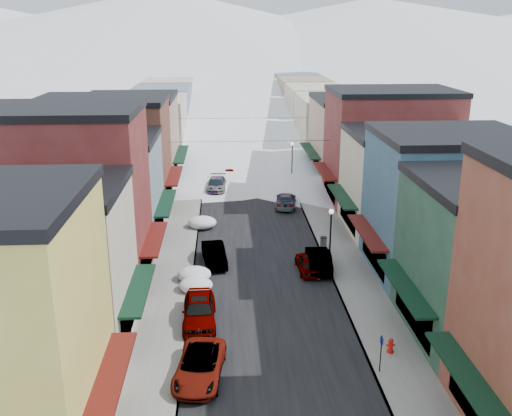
{
  "coord_description": "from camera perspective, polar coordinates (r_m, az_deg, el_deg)",
  "views": [
    {
      "loc": [
        -2.6,
        -17.16,
        17.51
      ],
      "look_at": [
        0.0,
        28.59,
        2.73
      ],
      "focal_mm": 40.0,
      "sensor_mm": 36.0,
      "label": 1
    }
  ],
  "objects": [
    {
      "name": "car_gray_suv",
      "position": [
        42.57,
        5.28,
        -5.48
      ],
      "size": [
        1.76,
        4.08,
        1.37
      ],
      "primitive_type": "imported",
      "rotation": [
        0.0,
        0.0,
        3.18
      ],
      "color": "gray",
      "rests_on": "ground"
    },
    {
      "name": "bldg_l_cream",
      "position": [
        33.97,
        -21.25,
        -5.46
      ],
      "size": [
        11.3,
        8.2,
        9.5
      ],
      "color": "beige",
      "rests_on": "ground"
    },
    {
      "name": "bldg_r_brick_far",
      "position": [
        59.78,
        13.2,
        6.06
      ],
      "size": [
        13.3,
        9.2,
        11.5
      ],
      "color": "maroon",
      "rests_on": "ground"
    },
    {
      "name": "curb_right",
      "position": [
        79.47,
        2.36,
        5.19
      ],
      "size": [
        0.1,
        160.0,
        0.15
      ],
      "primitive_type": "cube",
      "color": "slate",
      "rests_on": "ground"
    },
    {
      "name": "car_dark_hatch",
      "position": [
        43.87,
        -4.19,
        -4.64
      ],
      "size": [
        2.16,
        4.68,
        1.49
      ],
      "primitive_type": "imported",
      "rotation": [
        0.0,
        0.0,
        0.13
      ],
      "color": "black",
      "rests_on": "ground"
    },
    {
      "name": "bldg_l_grayblue",
      "position": [
        49.11,
        -15.59,
        1.85
      ],
      "size": [
        11.3,
        9.2,
        9.0
      ],
      "color": "gray",
      "rests_on": "ground"
    },
    {
      "name": "car_lane_silver",
      "position": [
        67.24,
        -2.7,
        3.36
      ],
      "size": [
        1.81,
        4.1,
        1.37
      ],
      "primitive_type": "imported",
      "rotation": [
        0.0,
        0.0,
        0.05
      ],
      "color": "gray",
      "rests_on": "ground"
    },
    {
      "name": "road",
      "position": [
        79.16,
        -1.3,
        5.09
      ],
      "size": [
        10.0,
        160.0,
        0.01
      ],
      "primitive_type": "cube",
      "color": "black",
      "rests_on": "ground"
    },
    {
      "name": "car_silver_wagon",
      "position": [
        62.8,
        -3.96,
        2.34
      ],
      "size": [
        2.39,
        5.2,
        1.47
      ],
      "primitive_type": "imported",
      "rotation": [
        0.0,
        0.0,
        -0.06
      ],
      "color": "#9FA3A6",
      "rests_on": "ground"
    },
    {
      "name": "bldg_r_green",
      "position": [
        35.53,
        23.49,
        -4.73
      ],
      "size": [
        11.3,
        9.2,
        9.5
      ],
      "color": "#224734",
      "rests_on": "ground"
    },
    {
      "name": "distant_blocks",
      "position": [
        101.1,
        -1.78,
        10.19
      ],
      "size": [
        34.0,
        55.0,
        8.0
      ],
      "color": "gray",
      "rests_on": "ground"
    },
    {
      "name": "car_silver_sedan",
      "position": [
        35.57,
        -5.7,
        -10.14
      ],
      "size": [
        2.15,
        5.07,
        1.71
      ],
      "primitive_type": "imported",
      "rotation": [
        0.0,
        0.0,
        0.02
      ],
      "color": "gray",
      "rests_on": "ground"
    },
    {
      "name": "bldg_r_cream",
      "position": [
        51.56,
        15.3,
        2.62
      ],
      "size": [
        12.3,
        9.2,
        9.0
      ],
      "color": "beige",
      "rests_on": "ground"
    },
    {
      "name": "fire_hydrant",
      "position": [
        33.31,
        13.3,
        -13.29
      ],
      "size": [
        0.5,
        0.38,
        0.86
      ],
      "color": "red",
      "rests_on": "sidewalk_right"
    },
    {
      "name": "sidewalk_right",
      "position": [
        79.64,
        3.48,
        5.19
      ],
      "size": [
        3.2,
        160.0,
        0.15
      ],
      "primitive_type": "cube",
      "color": "gray",
      "rests_on": "ground"
    },
    {
      "name": "bldg_r_tan",
      "position": [
        69.2,
        10.07,
        6.98
      ],
      "size": [
        11.3,
        11.2,
        9.5
      ],
      "color": "tan",
      "rests_on": "ground"
    },
    {
      "name": "sidewalk_left",
      "position": [
        79.2,
        -6.09,
        5.06
      ],
      "size": [
        3.2,
        160.0,
        0.15
      ],
      "primitive_type": "cube",
      "color": "gray",
      "rests_on": "ground"
    },
    {
      "name": "bldg_l_tan",
      "position": [
        67.19,
        -12.35,
        6.74
      ],
      "size": [
        11.3,
        11.2,
        10.0
      ],
      "color": "tan",
      "rests_on": "ground"
    },
    {
      "name": "car_white_suv",
      "position": [
        30.69,
        -5.66,
        -15.44
      ],
      "size": [
        2.92,
        5.28,
        1.4
      ],
      "primitive_type": "imported",
      "rotation": [
        0.0,
        0.0,
        -0.12
      ],
      "color": "silver",
      "rests_on": "ground"
    },
    {
      "name": "car_green_sedan",
      "position": [
        42.99,
        6.27,
        -5.12
      ],
      "size": [
        1.97,
        4.92,
        1.59
      ],
      "primitive_type": "imported",
      "rotation": [
        0.0,
        0.0,
        3.08
      ],
      "color": "black",
      "rests_on": "ground"
    },
    {
      "name": "overhead_cables",
      "position": [
        65.69,
        -0.94,
        7.96
      ],
      "size": [
        16.4,
        15.04,
        0.04
      ],
      "color": "black",
      "rests_on": "ground"
    },
    {
      "name": "streetlamp_near",
      "position": [
        42.73,
        7.47,
        -2.2
      ],
      "size": [
        0.37,
        0.37,
        4.45
      ],
      "color": "black",
      "rests_on": "sidewalk_right"
    },
    {
      "name": "snow_pile_near",
      "position": [
        39.72,
        -6.01,
        -7.64
      ],
      "size": [
        2.32,
        2.63,
        0.98
      ],
      "color": "white",
      "rests_on": "ground"
    },
    {
      "name": "car_black_sedan",
      "position": [
        57.33,
        3.0,
        0.81
      ],
      "size": [
        2.64,
        5.12,
        1.42
      ],
      "primitive_type": "imported",
      "rotation": [
        0.0,
        0.0,
        3.0
      ],
      "color": "black",
      "rests_on": "ground"
    },
    {
      "name": "snow_pile_far",
      "position": [
        51.58,
        -5.38,
        -1.44
      ],
      "size": [
        2.58,
        2.79,
        1.09
      ],
      "color": "white",
      "rests_on": "ground"
    },
    {
      "name": "streetlamp_far",
      "position": [
        65.94,
        3.64,
        5.16
      ],
      "size": [
        0.38,
        0.38,
        4.58
      ],
      "color": "black",
      "rests_on": "sidewalk_right"
    },
    {
      "name": "bldg_r_blue",
      "position": [
        43.08,
        18.41,
        0.41
      ],
      "size": [
        11.3,
        9.2,
        10.5
      ],
      "color": "#325972",
      "rests_on": "ground"
    },
    {
      "name": "bldg_l_brick_far",
      "position": [
        57.63,
        -14.85,
        5.25
      ],
      "size": [
        13.3,
        9.2,
        11.0
      ],
      "color": "brown",
      "rests_on": "ground"
    },
    {
      "name": "bldg_l_brick_near",
      "position": [
        40.84,
        -18.88,
        0.89
      ],
      "size": [
        12.3,
        8.2,
        12.5
      ],
      "color": "maroon",
      "rests_on": "ground"
    },
    {
      "name": "car_lane_white",
      "position": [
        83.18,
        -0.99,
        6.21
      ],
      "size": [
        2.57,
        5.11,
        1.39
      ],
      "primitive_type": "imported",
      "rotation": [
        0.0,
        0.0,
        3.09
      ],
      "color": "silver",
      "rests_on": "ground"
    },
    {
      "name": "mountain_ridge",
      "position": [
        294.83,
        -6.84,
        17.14
      ],
      "size": [
        670.0,
        340.0,
        34.0
      ],
      "color": "silver",
      "rests_on": "ground"
    },
    {
      "name": "parking_sign",
      "position": [
        31.13,
        12.39,
        -13.76
      ],
      "size": [
        0.1,
        0.28,
        2.13
      ],
      "color": "black",
      "rests_on": "sidewalk_right"
    },
    {
      "name": "trash_can",
      "position": [
        46.69,
        6.76,
        -3.45
      ],
      "size": [
        0.56,
        0.56,
        0.95
      ],
      "color": "#595B5E",
      "rests_on": "sidewalk_right"
    },
    {
      "name": "curb_left",
      "position": [
        79.14,
        -4.97,
        5.08
      ],
      "size": [
        0.1,
        160.0,
        0.15
      ],
      "primitive_type": "cube",
      "color": "slate",
      "rests_on": "ground"
    },
    {
      "name": "snow_pile_mid",
      "position": [
        41.27,
        -6.17,
        -6.59
      ],
      "size": [
        2.43,
        2.7,
        1.03
      ],
      "color": "white",
      "rests_on": "ground"
    }
  ]
}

